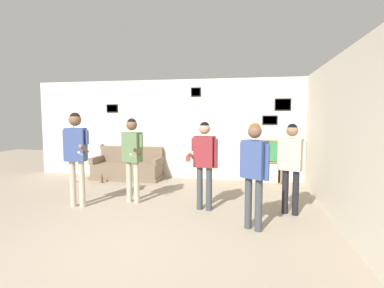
# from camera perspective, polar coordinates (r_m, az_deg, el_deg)

# --- Properties ---
(ground_plane) EXTENTS (20.00, 20.00, 0.00)m
(ground_plane) POSITION_cam_1_polar(r_m,az_deg,el_deg) (4.08, -17.67, -19.78)
(ground_plane) COLOR gray
(wall_back) EXTENTS (8.75, 0.08, 2.70)m
(wall_back) POSITION_cam_1_polar(r_m,az_deg,el_deg) (8.23, -1.56, 2.85)
(wall_back) COLOR silver
(wall_back) RESTS_ON ground_plane
(wall_right) EXTENTS (0.06, 7.17, 2.70)m
(wall_right) POSITION_cam_1_polar(r_m,az_deg,el_deg) (5.78, 25.01, 1.23)
(wall_right) COLOR silver
(wall_right) RESTS_ON ground_plane
(couch) EXTENTS (1.87, 0.80, 0.86)m
(couch) POSITION_cam_1_polar(r_m,az_deg,el_deg) (8.40, -12.09, -4.55)
(couch) COLOR #7A6651
(couch) RESTS_ON ground_plane
(bookshelf) EXTENTS (0.86, 0.30, 1.11)m
(bookshelf) POSITION_cam_1_polar(r_m,az_deg,el_deg) (7.89, 13.52, -3.27)
(bookshelf) COLOR #A87F51
(bookshelf) RESTS_ON ground_plane
(floor_lamp) EXTENTS (0.28, 0.28, 1.77)m
(floor_lamp) POSITION_cam_1_polar(r_m,az_deg,el_deg) (8.41, -21.56, 0.92)
(floor_lamp) COLOR #ADA89E
(floor_lamp) RESTS_ON ground_plane
(person_player_foreground_left) EXTENTS (0.53, 0.46, 1.78)m
(person_player_foreground_left) POSITION_cam_1_polar(r_m,az_deg,el_deg) (5.98, -21.22, -0.84)
(person_player_foreground_left) COLOR #B7AD99
(person_player_foreground_left) RESTS_ON ground_plane
(person_player_foreground_center) EXTENTS (0.49, 0.53, 1.67)m
(person_player_foreground_center) POSITION_cam_1_polar(r_m,az_deg,el_deg) (5.96, -11.34, -1.38)
(person_player_foreground_center) COLOR #B7AD99
(person_player_foreground_center) RESTS_ON ground_plane
(person_watcher_holding_cup) EXTENTS (0.54, 0.39, 1.61)m
(person_watcher_holding_cup) POSITION_cam_1_polar(r_m,az_deg,el_deg) (5.41, 2.37, -2.41)
(person_watcher_holding_cup) COLOR #3D4247
(person_watcher_holding_cup) RESTS_ON ground_plane
(person_spectator_near_bookshelf) EXTENTS (0.43, 0.36, 1.61)m
(person_spectator_near_bookshelf) POSITION_cam_1_polar(r_m,az_deg,el_deg) (4.55, 11.75, -4.02)
(person_spectator_near_bookshelf) COLOR #3D4247
(person_spectator_near_bookshelf) RESTS_ON ground_plane
(person_spectator_far_right) EXTENTS (0.46, 0.33, 1.59)m
(person_spectator_far_right) POSITION_cam_1_polar(r_m,az_deg,el_deg) (5.44, 18.41, -2.85)
(person_spectator_far_right) COLOR black
(person_spectator_far_right) RESTS_ON ground_plane
(bottle_on_floor) EXTENTS (0.06, 0.06, 0.22)m
(bottle_on_floor) POSITION_cam_1_polar(r_m,az_deg,el_deg) (8.08, -16.77, -6.49)
(bottle_on_floor) COLOR brown
(bottle_on_floor) RESTS_ON ground_plane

